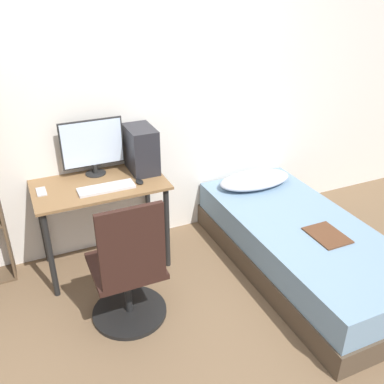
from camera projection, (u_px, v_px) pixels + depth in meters
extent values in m
plane|color=brown|center=(210.00, 345.00, 2.85)|extent=(14.00, 14.00, 0.00)
cube|color=silver|center=(132.00, 104.00, 3.46)|extent=(8.00, 0.05, 2.50)
cube|color=brown|center=(99.00, 185.00, 3.30)|extent=(1.01, 0.58, 0.02)
cylinder|color=black|center=(50.00, 256.00, 3.12)|extent=(0.04, 0.04, 0.73)
cylinder|color=black|center=(167.00, 228.00, 3.45)|extent=(0.04, 0.04, 0.73)
cylinder|color=black|center=(42.00, 224.00, 3.50)|extent=(0.04, 0.04, 0.73)
cylinder|color=black|center=(148.00, 202.00, 3.83)|extent=(0.04, 0.04, 0.73)
cylinder|color=black|center=(130.00, 311.00, 3.11)|extent=(0.54, 0.54, 0.03)
cylinder|color=black|center=(128.00, 289.00, 3.01)|extent=(0.05, 0.05, 0.38)
cube|color=black|center=(126.00, 266.00, 2.91)|extent=(0.47, 0.47, 0.04)
cube|color=black|center=(132.00, 247.00, 2.60)|extent=(0.42, 0.04, 0.54)
cube|color=#4C3D2D|center=(300.00, 259.00, 3.53)|extent=(0.93, 2.03, 0.19)
cube|color=#708EA8|center=(303.00, 237.00, 3.43)|extent=(0.90, 1.98, 0.24)
ellipsoid|color=#B2B7C6|center=(255.00, 180.00, 3.96)|extent=(0.70, 0.36, 0.11)
cube|color=#56331E|center=(327.00, 235.00, 3.23)|extent=(0.24, 0.32, 0.01)
cylinder|color=black|center=(96.00, 173.00, 3.45)|extent=(0.16, 0.16, 0.01)
cylinder|color=black|center=(95.00, 168.00, 3.43)|extent=(0.04, 0.04, 0.07)
cube|color=black|center=(92.00, 143.00, 3.34)|extent=(0.49, 0.01, 0.38)
cube|color=silver|center=(92.00, 144.00, 3.33)|extent=(0.47, 0.01, 0.36)
cube|color=silver|center=(106.00, 188.00, 3.21)|extent=(0.42, 0.14, 0.02)
cube|color=#232328|center=(141.00, 149.00, 3.43)|extent=(0.21, 0.33, 0.37)
ellipsoid|color=black|center=(140.00, 182.00, 3.30)|extent=(0.06, 0.09, 0.02)
cube|color=#B7B7BC|center=(41.00, 192.00, 3.17)|extent=(0.07, 0.14, 0.01)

